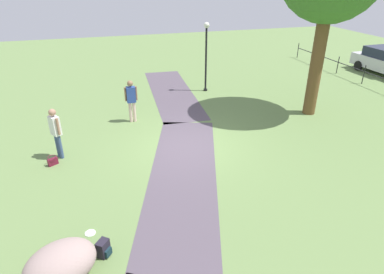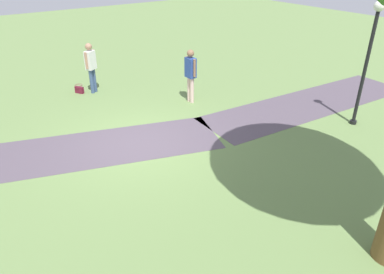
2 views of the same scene
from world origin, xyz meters
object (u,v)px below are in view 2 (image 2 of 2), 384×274
at_px(woman_with_handbag, 91,64).
at_px(handbag_on_grass, 79,89).
at_px(man_near_boulder, 191,72).
at_px(lamp_post, 369,52).

height_order(woman_with_handbag, handbag_on_grass, woman_with_handbag).
bearing_deg(woman_with_handbag, man_near_boulder, 130.08).
xyz_separation_m(lamp_post, handbag_on_grass, (5.77, -7.22, -2.02)).
bearing_deg(lamp_post, handbag_on_grass, -51.34).
bearing_deg(woman_with_handbag, handbag_on_grass, -24.94).
height_order(lamp_post, handbag_on_grass, lamp_post).
distance_m(woman_with_handbag, handbag_on_grass, 1.03).
distance_m(man_near_boulder, handbag_on_grass, 4.19).
bearing_deg(lamp_post, woman_with_handbag, -52.84).
distance_m(lamp_post, handbag_on_grass, 9.46).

